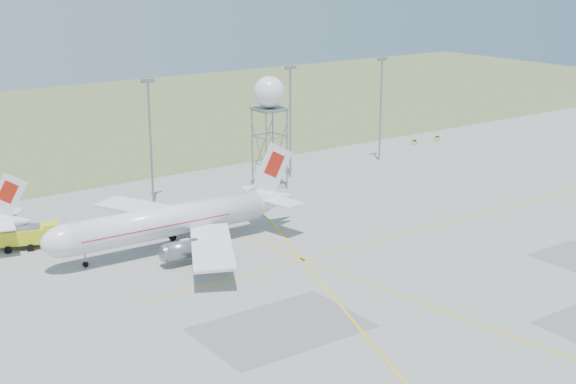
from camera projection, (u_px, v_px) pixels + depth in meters
ground at (511, 330)px, 86.93m from camera, size 400.00×400.00×0.00m
grass_strip at (54, 124)px, 196.21m from camera, size 400.00×120.00×0.03m
mast_b at (150, 131)px, 129.50m from camera, size 2.20×0.50×20.50m
mast_c at (290, 113)px, 145.19m from camera, size 2.20×0.50×20.50m
mast_d at (381, 101)px, 157.51m from camera, size 2.20×0.50×20.50m
taxi_sign_near at (414, 141)px, 174.03m from camera, size 1.60×0.17×1.20m
taxi_sign_far at (437, 137)px, 177.95m from camera, size 1.60×0.17×1.20m
airliner_main at (171, 221)px, 110.38m from camera, size 38.32×37.25×13.04m
radar_tower at (269, 126)px, 138.16m from camera, size 5.45×5.45×19.74m
fire_truck at (32, 237)px, 111.41m from camera, size 8.78×5.42×3.33m
baggage_tug at (95, 239)px, 113.60m from camera, size 2.38×2.13×1.63m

